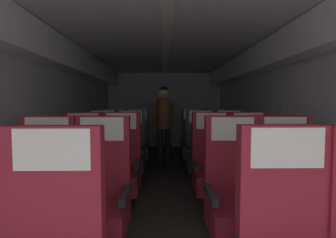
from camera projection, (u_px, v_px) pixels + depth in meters
ground at (166, 193)px, 3.67m from camera, size 3.50×8.00×0.02m
fuselage_shell at (166, 83)px, 3.84m from camera, size 3.38×7.65×2.20m
seat_b_left_window at (44, 199)px, 2.10m from camera, size 0.49×0.51×1.17m
seat_b_left_aisle at (100, 199)px, 2.11m from camera, size 0.49×0.51×1.17m
seat_b_right_aisle at (288, 197)px, 2.15m from camera, size 0.49×0.51×1.17m
seat_b_right_window at (235, 198)px, 2.13m from camera, size 0.49×0.51×1.17m
seat_c_left_window at (81, 169)px, 3.05m from camera, size 0.49×0.51×1.17m
seat_c_left_aisle at (121, 168)px, 3.08m from camera, size 0.49×0.51×1.17m
seat_c_right_aisle at (250, 168)px, 3.10m from camera, size 0.49×0.51×1.17m
seat_c_right_window at (212, 168)px, 3.10m from camera, size 0.49×0.51×1.17m
seat_d_left_window at (102, 153)px, 4.03m from camera, size 0.49×0.51×1.17m
seat_d_left_aisle at (130, 153)px, 4.02m from camera, size 0.49×0.51×1.17m
seat_d_right_aisle at (230, 153)px, 4.06m from camera, size 0.49×0.51×1.17m
seat_d_right_window at (201, 153)px, 4.06m from camera, size 0.49×0.51×1.17m
seat_e_left_window at (113, 144)px, 4.97m from camera, size 0.49×0.51×1.17m
seat_e_left_aisle at (137, 144)px, 4.98m from camera, size 0.49×0.51×1.17m
seat_e_right_aisle at (217, 143)px, 5.03m from camera, size 0.49×0.51×1.17m
seat_e_right_window at (193, 143)px, 5.02m from camera, size 0.49×0.51×1.17m
flight_attendant at (164, 117)px, 5.12m from camera, size 0.43×0.28×1.61m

